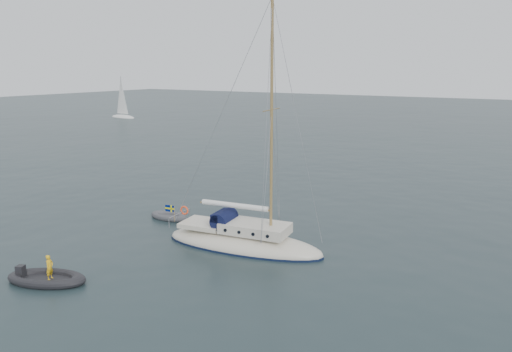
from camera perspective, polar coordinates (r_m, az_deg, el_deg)
The scene contains 5 objects.
ground at distance 29.77m, azimuth 2.63°, elevation -7.37°, with size 300.00×300.00×0.00m, color black.
sailboat at distance 28.34m, azimuth -1.46°, elevation -6.10°, with size 9.93×2.97×14.14m.
dinghy at distance 34.27m, azimuth -9.95°, elevation -4.55°, with size 2.85×1.29×0.41m.
rib at distance 26.18m, azimuth -22.84°, elevation -10.68°, with size 3.94×1.79×1.41m.
distant_yacht_a at distance 104.35m, azimuth -15.09°, elevation 8.48°, with size 6.55×3.49×8.68m.
Camera 1 is at (13.40, -24.61, 10.06)m, focal length 35.00 mm.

